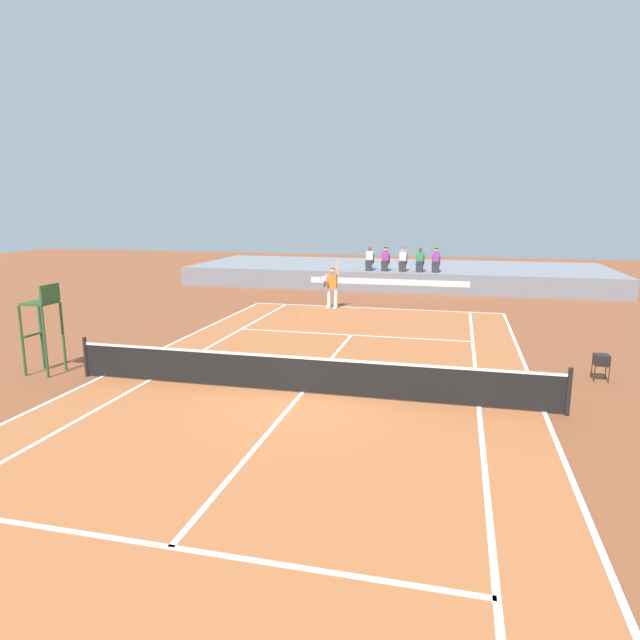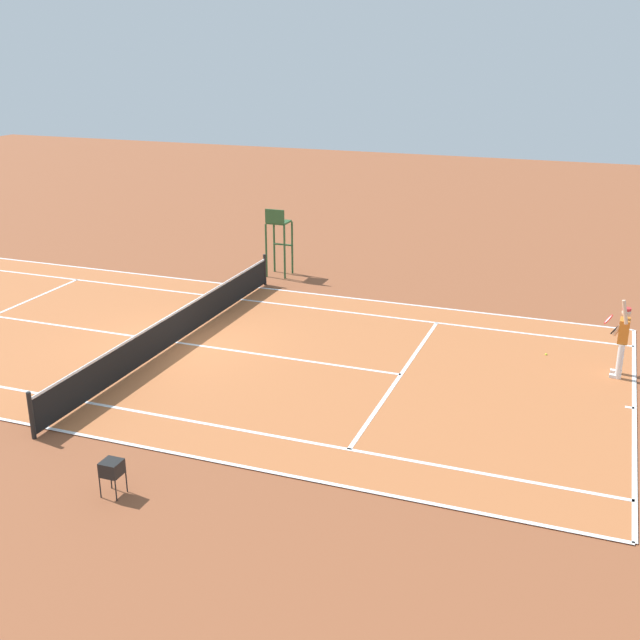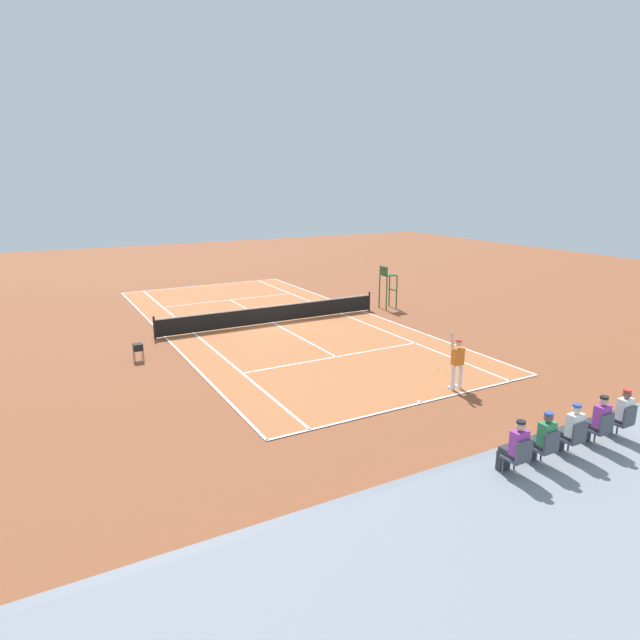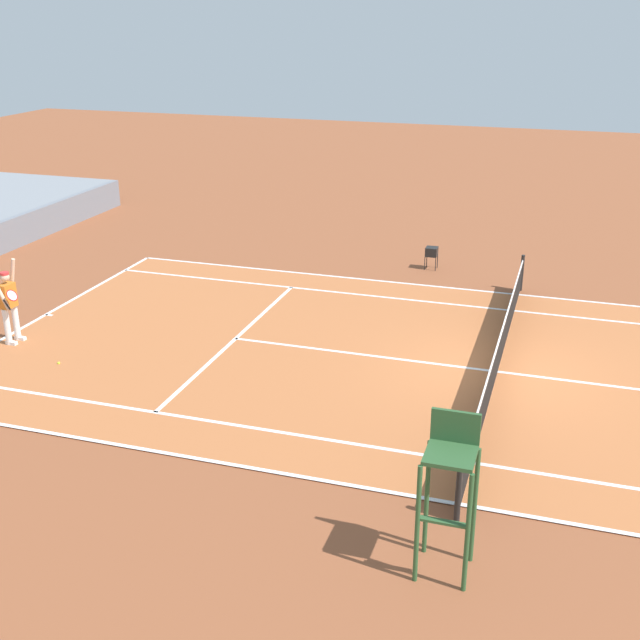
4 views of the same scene
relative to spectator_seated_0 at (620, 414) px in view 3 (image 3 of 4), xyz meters
The scene contains 13 objects.
ground_plane 17.83m from the spectator_seated_0, 86.24° to the right, with size 80.00×80.00×0.00m, color brown.
court 17.83m from the spectator_seated_0, 86.24° to the right, with size 11.08×23.88×0.03m.
net 17.79m from the spectator_seated_0, 86.24° to the right, with size 11.98×0.10×1.07m.
barrier_wall 1.86m from the spectator_seated_0, 37.93° to the right, with size 23.84×0.25×1.05m.
spectator_seated_0 is the anchor object (origin of this frame).
spectator_seated_1 0.86m from the spectator_seated_0, ahead, with size 0.44×0.60×1.27m.
spectator_seated_2 1.80m from the spectator_seated_0, ahead, with size 0.44×0.60×1.27m.
spectator_seated_3 2.71m from the spectator_seated_0, ahead, with size 0.44×0.60×1.27m.
spectator_seated_4 3.55m from the spectator_seated_0, ahead, with size 0.44×0.60×1.27m.
tennis_player 6.30m from the spectator_seated_0, 96.19° to the right, with size 0.77×0.62×2.08m.
tennis_ball 8.32m from the spectator_seated_0, 100.34° to the right, with size 0.07×0.07×0.07m, color #D1E533.
umpire_chair 18.70m from the spectator_seated_0, 108.66° to the right, with size 0.77×0.77×2.44m.
ball_hopper 17.10m from the spectator_seated_0, 60.58° to the right, with size 0.36×0.36×0.70m.
Camera 3 is at (10.83, 24.67, 6.99)m, focal length 30.32 mm.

